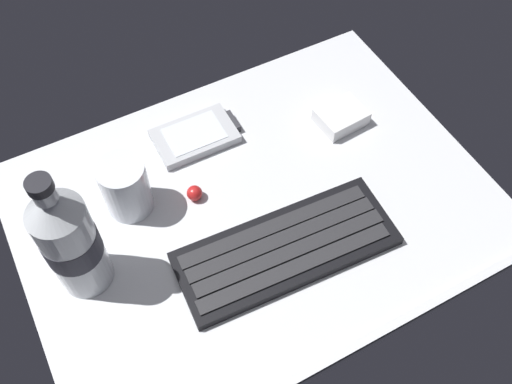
% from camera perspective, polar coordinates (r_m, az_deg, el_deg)
% --- Properties ---
extents(ground_plane, '(0.64, 0.48, 0.03)m').
position_cam_1_polar(ground_plane, '(0.80, 0.08, -1.72)').
color(ground_plane, silver).
extents(keyboard, '(0.30, 0.13, 0.02)m').
position_cam_1_polar(keyboard, '(0.75, 2.80, -5.70)').
color(keyboard, black).
rests_on(keyboard, ground_plane).
extents(handheld_device, '(0.13, 0.08, 0.02)m').
position_cam_1_polar(handheld_device, '(0.86, -6.02, 5.58)').
color(handheld_device, '#B7BABF').
rests_on(handheld_device, ground_plane).
extents(juice_cup, '(0.06, 0.06, 0.09)m').
position_cam_1_polar(juice_cup, '(0.78, -12.81, 0.32)').
color(juice_cup, silver).
rests_on(juice_cup, ground_plane).
extents(water_bottle, '(0.07, 0.07, 0.21)m').
position_cam_1_polar(water_bottle, '(0.70, -18.06, -4.63)').
color(water_bottle, silver).
rests_on(water_bottle, ground_plane).
extents(charger_block, '(0.07, 0.06, 0.02)m').
position_cam_1_polar(charger_block, '(0.89, 8.47, 7.40)').
color(charger_block, white).
rests_on(charger_block, ground_plane).
extents(trackball_mouse, '(0.02, 0.02, 0.02)m').
position_cam_1_polar(trackball_mouse, '(0.80, -6.14, -0.11)').
color(trackball_mouse, red).
rests_on(trackball_mouse, ground_plane).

